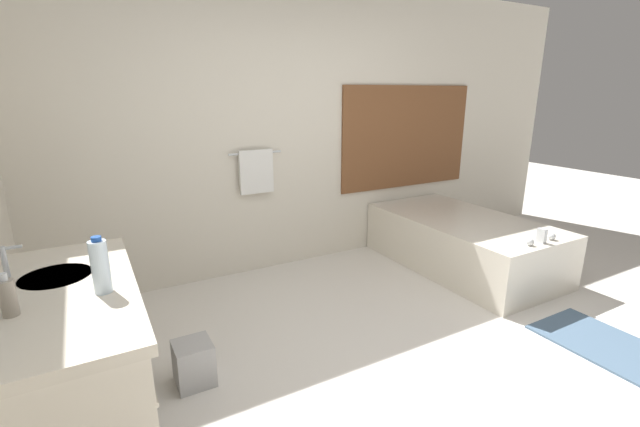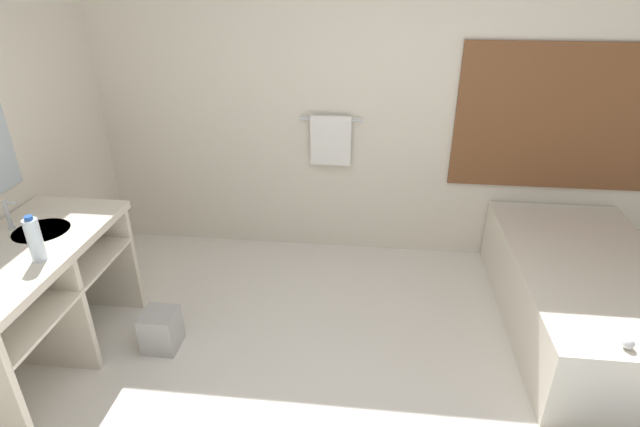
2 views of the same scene
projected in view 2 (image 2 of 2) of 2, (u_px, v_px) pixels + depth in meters
wall_back_with_blinds at (378, 94)px, 3.82m from camera, size 7.40×0.13×2.70m
vanity_counter at (34, 282)px, 2.85m from camera, size 0.65×1.28×0.85m
sink_faucet at (9, 216)px, 2.88m from camera, size 0.09×0.04×0.18m
bathtub at (587, 293)px, 3.31m from camera, size 0.99×1.82×0.62m
water_bottle_1 at (35, 240)px, 2.56m from camera, size 0.07×0.07×0.26m
waste_bin at (161, 330)px, 3.20m from camera, size 0.22×0.22×0.26m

